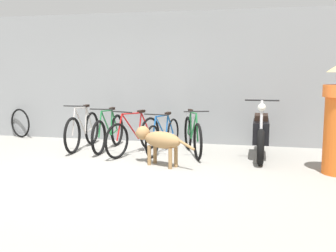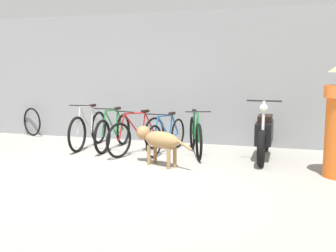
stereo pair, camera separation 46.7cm
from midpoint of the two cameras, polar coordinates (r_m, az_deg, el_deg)
ground_plane at (r=6.22m, az=-7.97°, el=-6.75°), size 60.00×60.00×0.00m
shop_wall_back at (r=8.81m, az=0.07°, el=6.99°), size 9.77×0.20×2.84m
bicycle_0 at (r=8.19m, az=-9.85°, el=-0.56°), size 0.46×1.68×0.92m
bicycle_1 at (r=7.97m, az=-6.28°, el=-0.87°), size 0.46×1.65×0.87m
bicycle_2 at (r=7.53m, az=-2.66°, el=-1.37°), size 0.64×1.61×0.85m
bicycle_3 at (r=7.61m, az=1.59°, el=-1.41°), size 0.46×1.65×0.79m
bicycle_4 at (r=7.44m, az=5.80°, el=-1.48°), size 0.65×1.60×0.87m
motorcycle at (r=7.33m, az=15.57°, el=-1.28°), size 0.58×1.92×1.09m
stray_dog at (r=6.55m, az=0.60°, el=-2.00°), size 1.15×0.62×0.64m
spare_tire_left at (r=10.05m, az=-17.89°, el=0.58°), size 0.66×0.28×0.69m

